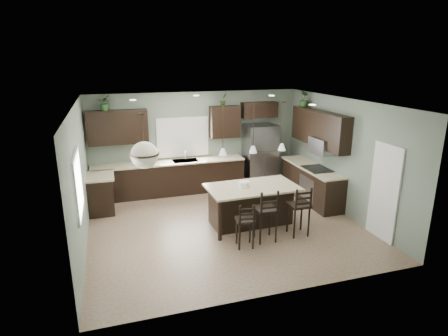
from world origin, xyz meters
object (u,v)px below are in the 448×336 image
refrigerator (260,156)px  bar_stool_right (299,210)px  serving_dish (244,184)px  kitchen_island (252,206)px  bar_stool_left (245,225)px  plant_back_left (105,103)px  bar_stool_center (266,215)px

refrigerator → bar_stool_right: 3.30m
serving_dish → kitchen_island: bearing=2.0°
kitchen_island → bar_stool_left: 1.08m
refrigerator → kitchen_island: (-1.21, -2.48, -0.46)m
bar_stool_right → plant_back_left: bearing=138.4°
kitchen_island → plant_back_left: plant_back_left is taller
refrigerator → bar_stool_left: refrigerator is taller
bar_stool_left → plant_back_left: plant_back_left is taller
serving_dish → bar_stool_center: size_ratio=0.21×
kitchen_island → refrigerator: bearing=61.9°
bar_stool_left → bar_stool_center: size_ratio=0.83×
kitchen_island → bar_stool_center: 0.82m
bar_stool_center → plant_back_left: 5.03m
kitchen_island → bar_stool_left: size_ratio=2.11×
refrigerator → plant_back_left: 4.55m
refrigerator → bar_stool_center: bearing=-110.4°
serving_dish → bar_stool_right: (0.97, -0.77, -0.44)m
bar_stool_left → bar_stool_right: size_ratio=0.86×
kitchen_island → bar_stool_left: bar_stool_left is taller
serving_dish → bar_stool_left: serving_dish is taller
bar_stool_right → plant_back_left: size_ratio=2.78×
refrigerator → serving_dish: bearing=-119.6°
serving_dish → bar_stool_left: (-0.32, -0.94, -0.51)m
kitchen_island → serving_dish: (-0.20, -0.01, 0.53)m
kitchen_island → bar_stool_left: (-0.52, -0.95, 0.02)m
serving_dish → bar_stool_left: bearing=-108.7°
bar_stool_center → bar_stool_right: bearing=4.3°
bar_stool_center → refrigerator: bearing=71.2°
serving_dish → bar_stool_center: bar_stool_center is taller
bar_stool_right → plant_back_left: (-3.78, 3.46, 2.04)m
bar_stool_left → plant_back_left: bearing=132.0°
refrigerator → bar_stool_right: bearing=-97.8°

